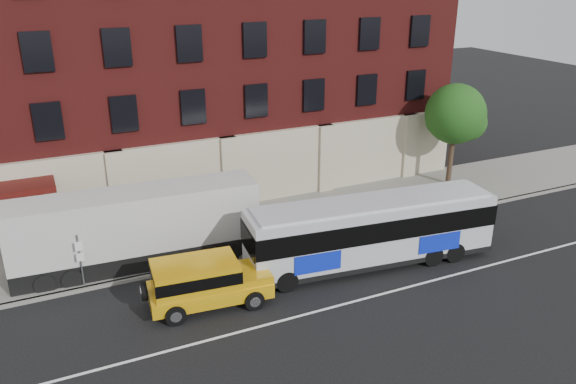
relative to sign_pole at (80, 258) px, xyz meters
name	(u,v)px	position (x,y,z in m)	size (l,w,h in m)	color
ground	(331,316)	(8.50, -6.15, -1.45)	(120.00, 120.00, 0.00)	black
sidewalk	(248,226)	(8.50, 2.85, -1.38)	(60.00, 6.00, 0.15)	gray
kerb	(271,250)	(8.50, -0.15, -1.38)	(60.00, 0.25, 0.15)	gray
lane_line	(325,309)	(8.50, -5.65, -1.45)	(60.00, 0.12, 0.01)	white
building	(196,59)	(8.49, 10.77, 6.13)	(30.00, 12.10, 15.00)	#5E1716
sign_pole	(80,258)	(0.00, 0.00, 0.00)	(0.30, 0.20, 2.50)	slate
street_tree	(456,116)	(22.04, 3.34, 2.96)	(3.60, 3.60, 6.20)	#34231A
city_bus	(371,229)	(12.14, -3.17, 0.28)	(11.62, 3.65, 3.13)	silver
yellow_suv	(204,280)	(4.26, -3.31, -0.33)	(5.21, 2.60, 1.96)	#DA9D0D
shipping_container	(138,230)	(2.59, 1.10, 0.32)	(10.88, 2.79, 3.59)	black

